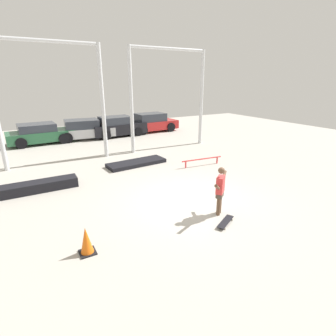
% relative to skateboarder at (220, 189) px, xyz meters
% --- Properties ---
extents(ground_plane, '(36.00, 36.00, 0.00)m').
position_rel_skateboarder_xyz_m(ground_plane, '(-0.27, 1.14, -0.83)').
color(ground_plane, '#B2ADA3').
extents(skateboarder, '(1.12, 0.88, 1.50)m').
position_rel_skateboarder_xyz_m(skateboarder, '(0.00, 0.00, 0.00)').
color(skateboarder, brown).
rests_on(skateboarder, ground_plane).
extents(skateboard, '(0.84, 0.58, 0.08)m').
position_rel_skateboarder_xyz_m(skateboard, '(-0.22, -0.55, -0.77)').
color(skateboard, black).
rests_on(skateboard, ground_plane).
extents(grind_box, '(2.83, 0.64, 0.36)m').
position_rel_skateboarder_xyz_m(grind_box, '(-4.68, 4.65, -0.65)').
color(grind_box, black).
rests_on(grind_box, ground_plane).
extents(manual_pad, '(2.90, 1.17, 0.18)m').
position_rel_skateboarder_xyz_m(manual_pad, '(-0.24, 5.77, -0.74)').
color(manual_pad, black).
rests_on(manual_pad, ground_plane).
extents(grind_rail, '(2.12, 0.27, 0.35)m').
position_rel_skateboarder_xyz_m(grind_rail, '(2.42, 4.10, -0.55)').
color(grind_rail, red).
rests_on(grind_rail, ground_plane).
extents(canopy_support_left, '(4.83, 0.20, 5.58)m').
position_rel_skateboarder_xyz_m(canopy_support_left, '(-3.36, 7.95, 2.53)').
color(canopy_support_left, silver).
rests_on(canopy_support_left, ground_plane).
extents(canopy_support_right, '(4.83, 0.20, 5.58)m').
position_rel_skateboarder_xyz_m(canopy_support_right, '(2.82, 7.95, 2.53)').
color(canopy_support_right, silver).
rests_on(canopy_support_right, ground_plane).
extents(parked_car_green, '(4.00, 2.13, 1.28)m').
position_rel_skateboarder_xyz_m(parked_car_green, '(-3.82, 12.97, -0.20)').
color(parked_car_green, '#28603D').
rests_on(parked_car_green, ground_plane).
extents(parked_car_silver, '(4.06, 2.20, 1.34)m').
position_rel_skateboarder_xyz_m(parked_car_silver, '(-1.06, 12.93, -0.18)').
color(parked_car_silver, '#B7BABF').
rests_on(parked_car_silver, ground_plane).
extents(parked_car_black, '(4.00, 2.04, 1.41)m').
position_rel_skateboarder_xyz_m(parked_car_black, '(1.31, 12.80, -0.15)').
color(parked_car_black, black).
rests_on(parked_car_black, ground_plane).
extents(parked_car_red, '(4.04, 2.01, 1.43)m').
position_rel_skateboarder_xyz_m(parked_car_red, '(4.20, 13.06, -0.14)').
color(parked_car_red, red).
rests_on(parked_car_red, ground_plane).
extents(traffic_cone, '(0.38, 0.38, 0.68)m').
position_rel_skateboarder_xyz_m(traffic_cone, '(-3.96, 0.06, -0.50)').
color(traffic_cone, black).
rests_on(traffic_cone, ground_plane).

